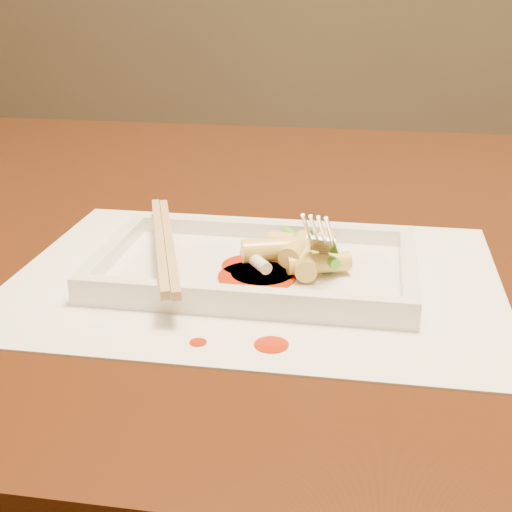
% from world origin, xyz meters
% --- Properties ---
extents(table, '(1.40, 0.90, 0.75)m').
position_xyz_m(table, '(0.00, 0.00, 0.65)').
color(table, black).
rests_on(table, ground).
extents(placemat, '(0.40, 0.30, 0.00)m').
position_xyz_m(placemat, '(-0.03, -0.17, 0.75)').
color(placemat, white).
rests_on(placemat, table).
extents(sauce_splatter_a, '(0.02, 0.02, 0.00)m').
position_xyz_m(sauce_splatter_a, '(-0.00, -0.28, 0.75)').
color(sauce_splatter_a, '#B22305').
rests_on(sauce_splatter_a, placemat).
extents(sauce_splatter_b, '(0.01, 0.01, 0.00)m').
position_xyz_m(sauce_splatter_b, '(-0.05, -0.29, 0.75)').
color(sauce_splatter_b, '#B22305').
rests_on(sauce_splatter_b, placemat).
extents(plate_base, '(0.26, 0.16, 0.01)m').
position_xyz_m(plate_base, '(-0.03, -0.17, 0.76)').
color(plate_base, white).
rests_on(plate_base, placemat).
extents(plate_rim_far, '(0.26, 0.01, 0.01)m').
position_xyz_m(plate_rim_far, '(-0.03, -0.09, 0.77)').
color(plate_rim_far, white).
rests_on(plate_rim_far, plate_base).
extents(plate_rim_near, '(0.26, 0.01, 0.01)m').
position_xyz_m(plate_rim_near, '(-0.03, -0.24, 0.77)').
color(plate_rim_near, white).
rests_on(plate_rim_near, plate_base).
extents(plate_rim_left, '(0.01, 0.14, 0.01)m').
position_xyz_m(plate_rim_left, '(-0.15, -0.17, 0.77)').
color(plate_rim_left, white).
rests_on(plate_rim_left, plate_base).
extents(plate_rim_right, '(0.01, 0.14, 0.01)m').
position_xyz_m(plate_rim_right, '(0.09, -0.17, 0.77)').
color(plate_rim_right, white).
rests_on(plate_rim_right, plate_base).
extents(veg_piece, '(0.05, 0.04, 0.01)m').
position_xyz_m(veg_piece, '(0.00, -0.13, 0.77)').
color(veg_piece, black).
rests_on(veg_piece, plate_base).
extents(scallion_white, '(0.03, 0.04, 0.01)m').
position_xyz_m(scallion_white, '(-0.03, -0.18, 0.77)').
color(scallion_white, '#EAEACC').
rests_on(scallion_white, plate_base).
extents(scallion_green, '(0.06, 0.07, 0.01)m').
position_xyz_m(scallion_green, '(0.01, -0.15, 0.77)').
color(scallion_green, '#47A51A').
rests_on(scallion_green, plate_base).
extents(chopstick_a, '(0.08, 0.21, 0.01)m').
position_xyz_m(chopstick_a, '(-0.11, -0.17, 0.78)').
color(chopstick_a, tan).
rests_on(chopstick_a, plate_rim_near).
extents(chopstick_b, '(0.08, 0.21, 0.01)m').
position_xyz_m(chopstick_b, '(-0.10, -0.17, 0.78)').
color(chopstick_b, tan).
rests_on(chopstick_b, plate_rim_near).
extents(fork, '(0.09, 0.10, 0.14)m').
position_xyz_m(fork, '(0.04, -0.15, 0.83)').
color(fork, silver).
rests_on(fork, plate_base).
extents(sauce_blob_0, '(0.06, 0.06, 0.00)m').
position_xyz_m(sauce_blob_0, '(-0.03, -0.19, 0.76)').
color(sauce_blob_0, '#B22305').
rests_on(sauce_blob_0, plate_base).
extents(sauce_blob_1, '(0.05, 0.05, 0.00)m').
position_xyz_m(sauce_blob_1, '(-0.02, -0.18, 0.76)').
color(sauce_blob_1, '#B22305').
rests_on(sauce_blob_1, plate_base).
extents(sauce_blob_2, '(0.05, 0.05, 0.00)m').
position_xyz_m(sauce_blob_2, '(-0.04, -0.17, 0.76)').
color(sauce_blob_2, '#B22305').
rests_on(sauce_blob_2, plate_base).
extents(rice_cake_0, '(0.03, 0.05, 0.02)m').
position_xyz_m(rice_cake_0, '(0.02, -0.14, 0.77)').
color(rice_cake_0, '#EFDF6F').
rests_on(rice_cake_0, plate_base).
extents(rice_cake_1, '(0.02, 0.04, 0.02)m').
position_xyz_m(rice_cake_1, '(0.01, -0.18, 0.77)').
color(rice_cake_1, '#EFDF6F').
rests_on(rice_cake_1, plate_base).
extents(rice_cake_2, '(0.05, 0.03, 0.02)m').
position_xyz_m(rice_cake_2, '(-0.02, -0.17, 0.78)').
color(rice_cake_2, '#EFDF6F').
rests_on(rice_cake_2, plate_base).
extents(rice_cake_3, '(0.05, 0.03, 0.02)m').
position_xyz_m(rice_cake_3, '(-0.00, -0.14, 0.77)').
color(rice_cake_3, '#EFDF6F').
rests_on(rice_cake_3, plate_base).
extents(rice_cake_4, '(0.05, 0.05, 0.02)m').
position_xyz_m(rice_cake_4, '(0.01, -0.15, 0.77)').
color(rice_cake_4, '#EFDF6F').
rests_on(rice_cake_4, plate_base).
extents(rice_cake_5, '(0.02, 0.05, 0.02)m').
position_xyz_m(rice_cake_5, '(0.00, -0.16, 0.78)').
color(rice_cake_5, '#EFDF6F').
rests_on(rice_cake_5, plate_base).
extents(rice_cake_6, '(0.05, 0.03, 0.02)m').
position_xyz_m(rice_cake_6, '(0.02, -0.18, 0.77)').
color(rice_cake_6, '#EFDF6F').
rests_on(rice_cake_6, plate_base).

